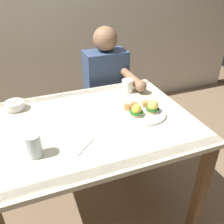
{
  "coord_description": "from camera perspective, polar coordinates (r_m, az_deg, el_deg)",
  "views": [
    {
      "loc": [
        -0.33,
        -1.19,
        1.53
      ],
      "look_at": [
        0.13,
        0.0,
        0.78
      ],
      "focal_mm": 39.96,
      "sensor_mm": 36.0,
      "label": 1
    }
  ],
  "objects": [
    {
      "name": "ground_plane",
      "position": [
        1.97,
        -3.76,
        -20.68
      ],
      "size": [
        6.0,
        6.0,
        0.0
      ],
      "primitive_type": "plane",
      "color": "#7F664C"
    },
    {
      "name": "dining_table",
      "position": [
        1.53,
        -4.56,
        -5.63
      ],
      "size": [
        1.2,
        0.9,
        0.74
      ],
      "color": "beige",
      "rests_on": "ground_plane"
    },
    {
      "name": "eggs_benedict_plate",
      "position": [
        1.54,
        7.26,
        0.26
      ],
      "size": [
        0.27,
        0.27,
        0.09
      ],
      "color": "white",
      "rests_on": "dining_table"
    },
    {
      "name": "fruit_bowl",
      "position": [
        1.69,
        -21.34,
        1.43
      ],
      "size": [
        0.12,
        0.12,
        0.06
      ],
      "color": "white",
      "rests_on": "dining_table"
    },
    {
      "name": "coffee_mug",
      "position": [
        1.8,
        3.62,
        6.08
      ],
      "size": [
        0.11,
        0.08,
        0.09
      ],
      "color": "white",
      "rests_on": "dining_table"
    },
    {
      "name": "fork",
      "position": [
        1.27,
        -6.49,
        -8.16
      ],
      "size": [
        0.13,
        0.11,
        0.0
      ],
      "color": "silver",
      "rests_on": "dining_table"
    },
    {
      "name": "water_glass_near",
      "position": [
        1.25,
        -17.5,
        -7.65
      ],
      "size": [
        0.08,
        0.08,
        0.12
      ],
      "color": "silver",
      "rests_on": "dining_table"
    },
    {
      "name": "diner_person",
      "position": [
        2.1,
        -1.07,
        5.71
      ],
      "size": [
        0.34,
        0.54,
        1.14
      ],
      "color": "#33333D",
      "rests_on": "ground_plane"
    }
  ]
}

